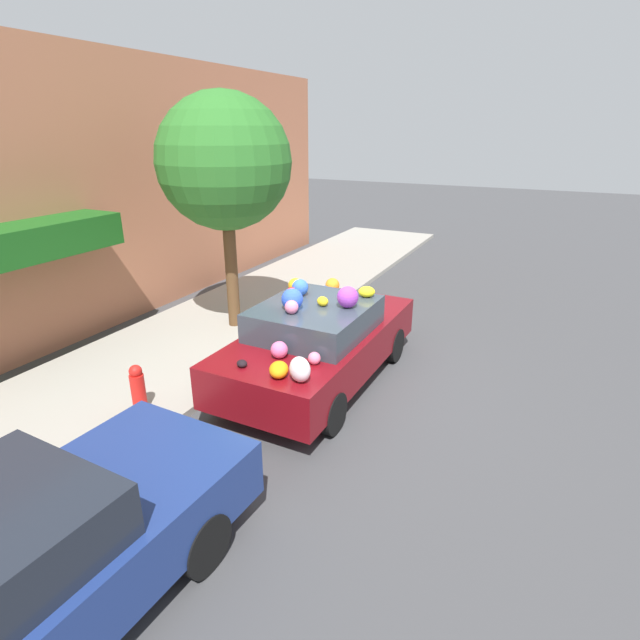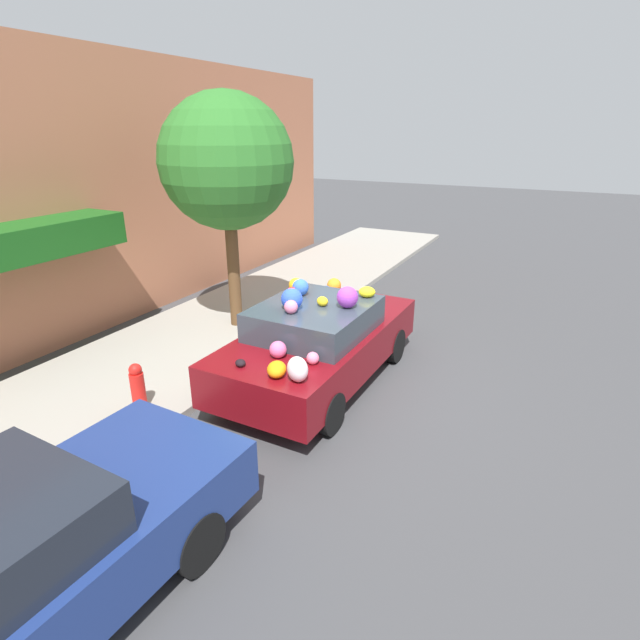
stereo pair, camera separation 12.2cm
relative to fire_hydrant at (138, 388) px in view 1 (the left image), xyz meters
The scene contains 6 objects.
ground_plane 2.77m from the fire_hydrant, 39.13° to the right, with size 60.00×60.00×0.00m, color #424244.
sidewalk_curb 2.37m from the fire_hydrant, 24.82° to the left, with size 24.00×3.20×0.11m.
building_facade 4.35m from the fire_hydrant, 57.77° to the left, with size 18.00×1.20×5.29m.
street_tree 4.40m from the fire_hydrant, 12.33° to the left, with size 2.46×2.46×4.40m.
fire_hydrant is the anchor object (origin of this frame).
art_car 2.77m from the fire_hydrant, 41.03° to the right, with size 4.07×1.87×1.69m.
Camera 1 is at (-6.51, -3.31, 3.89)m, focal length 28.00 mm.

